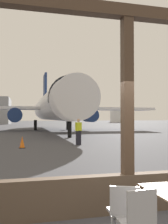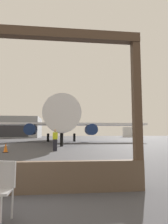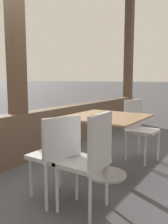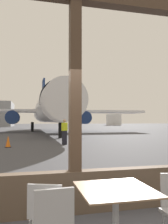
% 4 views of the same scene
% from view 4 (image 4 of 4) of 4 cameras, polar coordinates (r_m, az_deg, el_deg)
% --- Properties ---
extents(ground_plane, '(220.00, 220.00, 0.00)m').
position_cam_4_polar(ground_plane, '(44.01, -12.54, -4.36)').
color(ground_plane, '#424247').
extents(window_frame, '(8.09, 0.24, 3.99)m').
position_cam_4_polar(window_frame, '(4.06, -2.27, -5.57)').
color(window_frame, brown).
rests_on(window_frame, ground).
extents(dining_table, '(0.89, 0.89, 0.77)m').
position_cam_4_polar(dining_table, '(3.06, 7.90, -23.46)').
color(dining_table, '#8C6B4C').
rests_on(dining_table, ground).
extents(cafe_chair_window_left, '(0.49, 0.49, 0.87)m').
position_cam_4_polar(cafe_chair_window_left, '(2.97, -9.27, -23.32)').
color(cafe_chair_window_left, '#B2B2B7').
rests_on(cafe_chair_window_left, ground).
extents(cafe_chair_aisle_left, '(0.41, 0.41, 0.92)m').
position_cam_4_polar(cafe_chair_aisle_left, '(2.63, -7.82, -25.83)').
color(cafe_chair_aisle_left, '#B2B2B7').
rests_on(cafe_chair_aisle_left, ground).
extents(airplane, '(30.53, 32.86, 10.43)m').
position_cam_4_polar(airplane, '(34.57, -8.70, 0.74)').
color(airplane, silver).
rests_on(airplane, ground).
extents(ground_crew_worker, '(0.40, 0.52, 1.74)m').
position_cam_4_polar(ground_crew_worker, '(15.76, -4.90, -4.85)').
color(ground_crew_worker, black).
rests_on(ground_crew_worker, ground).
extents(traffic_cone, '(0.36, 0.36, 0.72)m').
position_cam_4_polar(traffic_cone, '(14.86, -18.43, -7.05)').
color(traffic_cone, orange).
rests_on(traffic_cone, ground).
extents(fuel_storage_tank, '(6.43, 6.43, 4.58)m').
position_cam_4_polar(fuel_storage_tank, '(97.72, 7.46, -1.92)').
color(fuel_storage_tank, white).
rests_on(fuel_storage_tank, ground).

